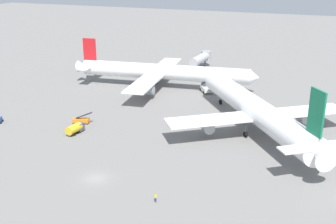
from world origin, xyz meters
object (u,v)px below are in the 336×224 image
at_px(jet_bridge, 202,58).
at_px(gse_belt_loader_portside, 81,120).
at_px(pushback_tug, 207,88).
at_px(gse_fuel_bowser_stubby, 75,128).
at_px(airliner_being_pushed, 255,109).
at_px(ground_crew_ramp_agent_by_cones, 156,197).
at_px(airliner_at_gate_left, 162,72).

bearing_deg(jet_bridge, gse_belt_loader_portside, -96.93).
relative_size(pushback_tug, gse_fuel_bowser_stubby, 1.54).
distance_m(airliner_being_pushed, pushback_tug, 33.50).
relative_size(gse_belt_loader_portside, gse_fuel_bowser_stubby, 1.02).
bearing_deg(gse_belt_loader_portside, gse_fuel_bowser_stubby, -66.39).
bearing_deg(gse_fuel_bowser_stubby, ground_crew_ramp_agent_by_cones, -33.25).
bearing_deg(gse_fuel_bowser_stubby, gse_belt_loader_portside, 113.61).
height_order(gse_fuel_bowser_stubby, jet_bridge, jet_bridge).
distance_m(gse_belt_loader_portside, jet_bridge, 67.82).
bearing_deg(gse_fuel_bowser_stubby, airliner_being_pushed, 25.79).
bearing_deg(ground_crew_ramp_agent_by_cones, gse_belt_loader_portside, 141.67).
relative_size(airliner_being_pushed, jet_bridge, 3.01).
bearing_deg(jet_bridge, gse_fuel_bowser_stubby, -94.27).
bearing_deg(airliner_at_gate_left, pushback_tug, 2.21).
height_order(ground_crew_ramp_agent_by_cones, jet_bridge, jet_bridge).
relative_size(gse_fuel_bowser_stubby, jet_bridge, 0.31).
distance_m(airliner_at_gate_left, jet_bridge, 29.71).
distance_m(airliner_being_pushed, ground_crew_ramp_agent_by_cones, 38.85).
bearing_deg(jet_bridge, ground_crew_ramp_agent_by_cones, -75.31).
bearing_deg(pushback_tug, airliner_at_gate_left, -177.79).
distance_m(gse_belt_loader_portside, gse_fuel_bowser_stubby, 6.74).
relative_size(airliner_being_pushed, gse_fuel_bowser_stubby, 9.64).
height_order(airliner_at_gate_left, pushback_tug, airliner_at_gate_left).
xyz_separation_m(airliner_at_gate_left, pushback_tug, (14.76, 0.57, -3.81)).
xyz_separation_m(airliner_at_gate_left, gse_belt_loader_portside, (-5.17, -37.70, -4.25)).
height_order(airliner_at_gate_left, gse_fuel_bowser_stubby, airliner_at_gate_left).
bearing_deg(jet_bridge, pushback_tug, -67.90).
bearing_deg(gse_belt_loader_portside, pushback_tug, 62.48).
distance_m(airliner_at_gate_left, ground_crew_ramp_agent_by_cones, 69.21).
xyz_separation_m(airliner_being_pushed, gse_fuel_bowser_stubby, (-37.68, -18.20, -4.11)).
distance_m(gse_belt_loader_portside, ground_crew_ramp_agent_by_cones, 41.49).
xyz_separation_m(airliner_at_gate_left, ground_crew_ramp_agent_by_cones, (27.37, -63.43, -4.21)).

